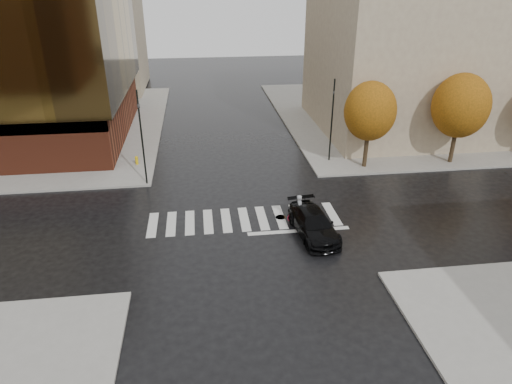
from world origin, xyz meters
TOP-DOWN VIEW (x-y plane):
  - ground at (0.00, 0.00)m, footprint 120.00×120.00m
  - sidewalk_nw at (-21.00, 21.00)m, footprint 30.00×30.00m
  - sidewalk_ne at (21.00, 21.00)m, footprint 30.00×30.00m
  - crosswalk at (0.00, 0.50)m, footprint 12.00×3.00m
  - building_ne_tan at (17.00, 17.00)m, footprint 16.00×16.00m
  - building_nw_far at (-16.00, 37.00)m, footprint 14.00×12.00m
  - tree_ne_a at (10.00, 7.40)m, footprint 3.80×3.80m
  - tree_ne_b at (17.00, 7.40)m, footprint 4.20×4.20m
  - sedan at (3.72, -1.80)m, footprint 2.49×5.03m
  - cyclist at (3.28, -0.37)m, footprint 1.71×0.94m
  - traffic_light_nw at (-6.30, 6.30)m, footprint 0.21×0.19m
  - traffic_light_ne at (7.66, 9.00)m, footprint 0.16×0.19m
  - fire_hydrant at (-7.36, 10.00)m, footprint 0.24×0.24m
  - manhole at (2.24, 0.45)m, footprint 0.80×0.80m

SIDE VIEW (x-z plane):
  - ground at x=0.00m, z-range 0.00..0.00m
  - crosswalk at x=0.00m, z-range 0.00..0.01m
  - manhole at x=2.24m, z-range 0.00..0.01m
  - sidewalk_nw at x=-21.00m, z-range 0.00..0.15m
  - sidewalk_ne at x=21.00m, z-range 0.00..0.15m
  - fire_hydrant at x=-7.36m, z-range 0.18..0.87m
  - cyclist at x=3.28m, z-range -0.29..1.55m
  - sedan at x=3.72m, z-range 0.00..1.40m
  - traffic_light_ne at x=7.66m, z-range 0.51..6.89m
  - traffic_light_nw at x=-6.30m, z-range 0.54..7.16m
  - tree_ne_a at x=10.00m, z-range 1.20..7.71m
  - tree_ne_b at x=17.00m, z-range 1.17..8.07m
  - building_ne_tan at x=17.00m, z-range 0.15..18.15m
  - building_nw_far at x=-16.00m, z-range 0.15..20.15m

